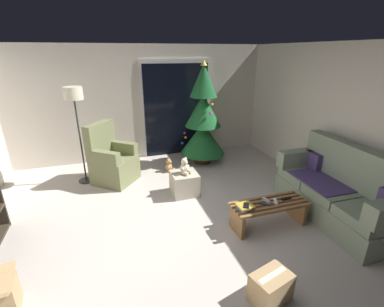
{
  "coord_description": "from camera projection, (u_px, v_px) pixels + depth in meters",
  "views": [
    {
      "loc": [
        -0.82,
        -3.05,
        2.35
      ],
      "look_at": [
        0.4,
        0.7,
        0.85
      ],
      "focal_mm": 25.22,
      "sensor_mm": 36.0,
      "label": 1
    }
  ],
  "objects": [
    {
      "name": "remote_black",
      "position": [
        286.0,
        199.0,
        3.84
      ],
      "size": [
        0.16,
        0.05,
        0.02
      ],
      "primitive_type": "cube",
      "rotation": [
        0.0,
        0.0,
        4.76
      ],
      "color": "black",
      "rests_on": "coffee_table"
    },
    {
      "name": "floor_lamp",
      "position": [
        75.0,
        103.0,
        4.68
      ],
      "size": [
        0.32,
        0.32,
        1.78
      ],
      "color": "#2D2D30",
      "rests_on": "ground"
    },
    {
      "name": "armchair",
      "position": [
        112.0,
        161.0,
        5.08
      ],
      "size": [
        0.96,
        0.96,
        1.13
      ],
      "color": "olive",
      "rests_on": "ground"
    },
    {
      "name": "patio_door_glass",
      "position": [
        177.0,
        111.0,
        6.27
      ],
      "size": [
        1.5,
        0.02,
        2.1
      ],
      "primitive_type": "cube",
      "color": "black",
      "rests_on": "ground"
    },
    {
      "name": "teddy_bear_cream",
      "position": [
        185.0,
        167.0,
        4.56
      ],
      "size": [
        0.21,
        0.22,
        0.29
      ],
      "color": "beige",
      "rests_on": "ottoman"
    },
    {
      "name": "cardboard_box_taped_mid_floor",
      "position": [
        271.0,
        287.0,
        2.67
      ],
      "size": [
        0.45,
        0.36,
        0.32
      ],
      "color": "tan",
      "rests_on": "ground"
    },
    {
      "name": "coffee_table",
      "position": [
        269.0,
        210.0,
        3.79
      ],
      "size": [
        1.1,
        0.4,
        0.37
      ],
      "color": "olive",
      "rests_on": "ground"
    },
    {
      "name": "patio_door_frame",
      "position": [
        176.0,
        108.0,
        6.26
      ],
      "size": [
        1.6,
        0.02,
        2.2
      ],
      "primitive_type": "cube",
      "color": "silver",
      "rests_on": "ground"
    },
    {
      "name": "ottoman",
      "position": [
        184.0,
        183.0,
        4.68
      ],
      "size": [
        0.44,
        0.44,
        0.39
      ],
      "primitive_type": "cube",
      "color": "#B2A893",
      "rests_on": "ground"
    },
    {
      "name": "cell_phone",
      "position": [
        246.0,
        205.0,
        3.58
      ],
      "size": [
        0.14,
        0.16,
        0.01
      ],
      "primitive_type": "cube",
      "rotation": [
        0.0,
        0.0,
        -0.56
      ],
      "color": "black",
      "rests_on": "book_stack"
    },
    {
      "name": "remote_graphite",
      "position": [
        265.0,
        204.0,
        3.71
      ],
      "size": [
        0.15,
        0.14,
        0.02
      ],
      "primitive_type": "cube",
      "rotation": [
        0.0,
        0.0,
        4.0
      ],
      "color": "#333338",
      "rests_on": "coffee_table"
    },
    {
      "name": "teddy_bear_honey_by_tree",
      "position": [
        169.0,
        166.0,
        5.59
      ],
      "size": [
        0.22,
        0.21,
        0.29
      ],
      "color": "tan",
      "rests_on": "ground"
    },
    {
      "name": "book_stack",
      "position": [
        245.0,
        207.0,
        3.6
      ],
      "size": [
        0.23,
        0.21,
        0.05
      ],
      "color": "#285684",
      "rests_on": "coffee_table"
    },
    {
      "name": "remote_silver",
      "position": [
        266.0,
        200.0,
        3.8
      ],
      "size": [
        0.05,
        0.16,
        0.02
      ],
      "primitive_type": "cube",
      "rotation": [
        0.0,
        0.0,
        3.16
      ],
      "color": "#ADADB2",
      "rests_on": "coffee_table"
    },
    {
      "name": "christmas_tree",
      "position": [
        203.0,
        120.0,
        5.77
      ],
      "size": [
        0.97,
        0.97,
        2.2
      ],
      "color": "#4C1E19",
      "rests_on": "ground"
    },
    {
      "name": "ground_plane",
      "position": [
        180.0,
        230.0,
        3.78
      ],
      "size": [
        7.0,
        7.0,
        0.0
      ],
      "primitive_type": "plane",
      "color": "#BCB2A8"
    },
    {
      "name": "couch",
      "position": [
        338.0,
        192.0,
        3.97
      ],
      "size": [
        0.85,
        1.97,
        1.08
      ],
      "color": "gray",
      "rests_on": "ground"
    },
    {
      "name": "wall_right",
      "position": [
        357.0,
        127.0,
        4.16
      ],
      "size": [
        0.12,
        6.0,
        2.5
      ],
      "primitive_type": "cube",
      "color": "beige",
      "rests_on": "ground"
    },
    {
      "name": "wall_back",
      "position": [
        143.0,
        103.0,
        6.05
      ],
      "size": [
        5.72,
        0.12,
        2.5
      ],
      "primitive_type": "cube",
      "color": "beige",
      "rests_on": "ground"
    },
    {
      "name": "remote_white",
      "position": [
        276.0,
        202.0,
        3.76
      ],
      "size": [
        0.11,
        0.16,
        0.02
      ],
      "primitive_type": "cube",
      "rotation": [
        0.0,
        0.0,
        2.71
      ],
      "color": "silver",
      "rests_on": "coffee_table"
    }
  ]
}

